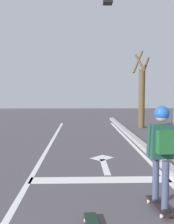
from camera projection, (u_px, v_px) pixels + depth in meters
lane_line_center at (30, 179)px, 5.60m from camera, size 0.12×20.00×0.01m
lane_line_curbside at (166, 178)px, 5.67m from camera, size 0.12×20.00×0.01m
stop_bar at (102, 180)px, 5.57m from camera, size 3.15×0.40×0.01m
lane_arrow_stem at (105, 166)px, 6.57m from camera, size 0.16×1.40×0.01m
lane_arrow_head at (102, 158)px, 7.42m from camera, size 0.71×0.71×0.01m
skateboard at (160, 206)px, 4.16m from camera, size 0.28×0.79×0.08m
skater at (162, 144)px, 4.06m from camera, size 0.45×0.61×1.61m
traffic_signal_mast at (149, 32)px, 6.82m from camera, size 3.89×0.34×5.22m
roadside_tree at (142, 95)px, 13.52m from camera, size 0.93×0.97×4.11m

